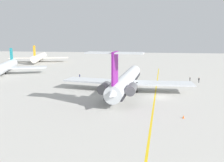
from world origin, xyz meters
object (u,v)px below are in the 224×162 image
at_px(ground_crew_near_tail, 190,79).
at_px(airliner_far_right, 40,57).
at_px(main_jetliner, 126,81).
at_px(ground_crew_near_nose, 80,76).
at_px(safety_cone_nose, 183,117).
at_px(ground_crew_portside, 199,79).
at_px(airliner_mid_right, 4,67).

bearing_deg(ground_crew_near_tail, airliner_far_right, -165.33).
relative_size(main_jetliner, ground_crew_near_nose, 22.37).
bearing_deg(airliner_far_right, ground_crew_near_tail, -140.31).
xyz_separation_m(airliner_far_right, safety_cone_nose, (-90.70, -71.14, -2.76)).
relative_size(main_jetliner, ground_crew_near_tail, 22.89).
bearing_deg(ground_crew_near_nose, main_jetliner, 171.26).
height_order(main_jetliner, airliner_far_right, main_jetliner).
bearing_deg(ground_crew_near_tail, ground_crew_portside, 42.65).
bearing_deg(airliner_mid_right, safety_cone_nose, 36.47).
distance_m(main_jetliner, ground_crew_near_nose, 26.07).
bearing_deg(airliner_mid_right, ground_crew_portside, 65.53).
xyz_separation_m(ground_crew_near_tail, safety_cone_nose, (-36.68, 7.22, -0.86)).
height_order(airliner_mid_right, airliner_far_right, airliner_far_right).
relative_size(main_jetliner, safety_cone_nose, 74.35).
relative_size(airliner_far_right, ground_crew_near_tail, 19.06).
xyz_separation_m(main_jetliner, airliner_far_right, (71.50, 58.61, -0.21)).
xyz_separation_m(main_jetliner, airliner_mid_right, (23.48, 50.77, -0.33)).
distance_m(ground_crew_near_tail, safety_cone_nose, 37.40).
bearing_deg(airliner_far_right, ground_crew_portside, -139.54).
bearing_deg(airliner_mid_right, ground_crew_near_nose, 61.67).
height_order(ground_crew_near_tail, ground_crew_portside, ground_crew_near_tail).
distance_m(main_jetliner, ground_crew_near_tail, 26.46).
xyz_separation_m(airliner_far_right, ground_crew_portside, (-54.34, -81.14, -1.93)).
bearing_deg(ground_crew_near_tail, airliner_mid_right, -135.61).
bearing_deg(ground_crew_near_nose, airliner_far_right, -16.25).
bearing_deg(airliner_mid_right, airliner_far_right, 169.73).
bearing_deg(main_jetliner, airliner_far_right, 43.17).
height_order(airliner_far_right, safety_cone_nose, airliner_far_right).
bearing_deg(airliner_far_right, main_jetliner, -156.39).
height_order(main_jetliner, airliner_mid_right, main_jetliner).
xyz_separation_m(ground_crew_near_nose, safety_cone_nose, (-37.66, -30.83, -0.88)).
bearing_deg(main_jetliner, ground_crew_near_tail, -44.67).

